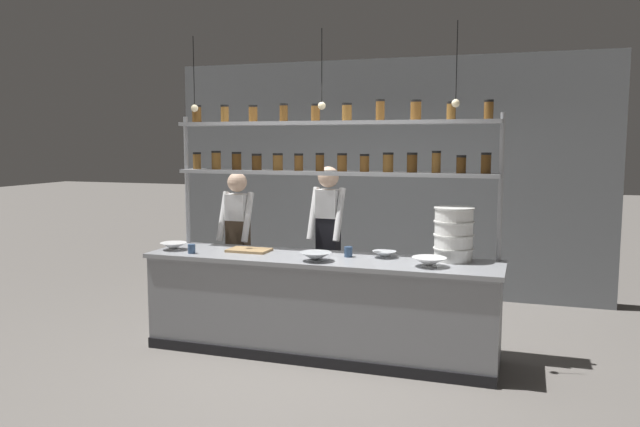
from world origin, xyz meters
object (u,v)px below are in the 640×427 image
(chef_center, at_px, (328,236))
(container_stack, at_px, (454,234))
(chef_left, at_px, (238,238))
(prep_bowl_center_back, at_px, (429,262))
(spice_shelf_unit, at_px, (331,153))
(serving_cup_by_board, at_px, (348,252))
(prep_bowl_center_front, at_px, (316,257))
(serving_cup_front, at_px, (192,249))
(cutting_board, at_px, (249,250))
(prep_bowl_near_right, at_px, (174,246))
(prep_bowl_near_left, at_px, (384,254))

(chef_center, height_order, container_stack, chef_center)
(chef_left, xyz_separation_m, chef_center, (0.98, 0.13, 0.05))
(chef_center, distance_m, prep_bowl_center_back, 1.48)
(spice_shelf_unit, bearing_deg, chef_center, 110.76)
(serving_cup_by_board, bearing_deg, chef_left, 158.88)
(chef_left, height_order, container_stack, chef_left)
(container_stack, xyz_separation_m, serving_cup_by_board, (-0.94, -0.11, -0.19))
(chef_left, bearing_deg, prep_bowl_center_front, -35.28)
(spice_shelf_unit, xyz_separation_m, chef_center, (-0.16, 0.42, -0.87))
(chef_left, distance_m, container_stack, 2.38)
(spice_shelf_unit, distance_m, prep_bowl_center_front, 1.06)
(prep_bowl_center_front, bearing_deg, prep_bowl_center_back, 3.89)
(serving_cup_front, bearing_deg, prep_bowl_center_back, 1.95)
(prep_bowl_center_back, bearing_deg, prep_bowl_center_front, -176.11)
(cutting_board, height_order, prep_bowl_near_right, prep_bowl_near_right)
(prep_bowl_center_front, bearing_deg, serving_cup_by_board, 52.05)
(chef_left, distance_m, serving_cup_front, 0.83)
(serving_cup_by_board, bearing_deg, cutting_board, -178.59)
(spice_shelf_unit, height_order, prep_bowl_center_front, spice_shelf_unit)
(cutting_board, height_order, prep_bowl_near_left, prep_bowl_near_left)
(container_stack, xyz_separation_m, prep_bowl_center_front, (-1.16, -0.40, -0.20))
(chef_left, bearing_deg, chef_center, 7.27)
(prep_bowl_near_left, distance_m, serving_cup_by_board, 0.33)
(chef_left, relative_size, prep_bowl_near_left, 7.43)
(chef_center, height_order, serving_cup_front, chef_center)
(cutting_board, distance_m, serving_cup_front, 0.55)
(chef_center, height_order, cutting_board, chef_center)
(chef_left, relative_size, chef_center, 0.96)
(serving_cup_by_board, bearing_deg, spice_shelf_unit, 135.47)
(prep_bowl_near_right, distance_m, serving_cup_front, 0.29)
(serving_cup_front, bearing_deg, prep_bowl_center_front, 0.38)
(prep_bowl_near_left, relative_size, prep_bowl_center_front, 0.77)
(chef_left, relative_size, serving_cup_front, 18.85)
(prep_bowl_near_right, bearing_deg, cutting_board, 11.62)
(container_stack, bearing_deg, cutting_board, -176.00)
(cutting_board, xyz_separation_m, prep_bowl_center_front, (0.77, -0.26, 0.03))
(prep_bowl_center_front, xyz_separation_m, serving_cup_by_board, (0.22, 0.29, 0.01))
(serving_cup_front, bearing_deg, serving_cup_by_board, 11.29)
(chef_center, xyz_separation_m, prep_bowl_near_right, (-1.33, -0.84, -0.05))
(container_stack, height_order, prep_bowl_center_back, container_stack)
(cutting_board, xyz_separation_m, prep_bowl_center_back, (1.77, -0.19, 0.03))
(prep_bowl_center_back, bearing_deg, serving_cup_by_board, 164.40)
(chef_center, bearing_deg, cutting_board, -126.59)
(prep_bowl_near_left, bearing_deg, serving_cup_by_board, -167.19)
(container_stack, distance_m, prep_bowl_near_left, 0.66)
(spice_shelf_unit, bearing_deg, prep_bowl_center_back, -24.26)
(container_stack, bearing_deg, chef_left, 169.66)
(prep_bowl_center_back, height_order, serving_cup_by_board, serving_cup_by_board)
(spice_shelf_unit, height_order, serving_cup_front, spice_shelf_unit)
(prep_bowl_center_front, relative_size, prep_bowl_near_right, 1.12)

